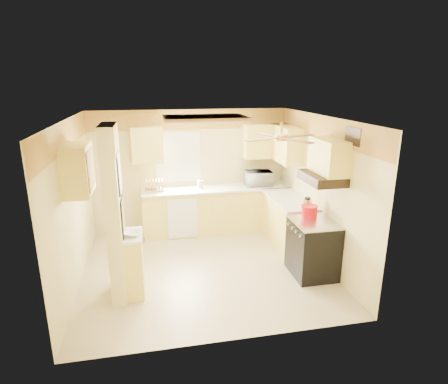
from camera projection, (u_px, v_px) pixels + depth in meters
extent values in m
plane|color=#C1B086|center=(205.00, 268.00, 6.35)|extent=(4.00, 4.00, 0.00)
plane|color=white|center=(203.00, 118.00, 5.63)|extent=(4.00, 4.00, 0.00)
plane|color=#DBCA85|center=(191.00, 171.00, 7.77)|extent=(4.00, 0.00, 4.00)
plane|color=#DBCA85|center=(230.00, 247.00, 4.20)|extent=(4.00, 0.00, 4.00)
plane|color=#DBCA85|center=(72.00, 205.00, 5.61)|extent=(0.00, 3.80, 3.80)
plane|color=#DBCA85|center=(320.00, 190.00, 6.37)|extent=(0.00, 3.80, 3.80)
cube|color=gold|center=(189.00, 120.00, 7.46)|extent=(4.00, 0.02, 0.40)
cube|color=#DBCA85|center=(114.00, 215.00, 5.21)|extent=(0.20, 0.70, 2.50)
cube|color=#EED35E|center=(135.00, 265.00, 5.48)|extent=(0.25, 0.55, 0.90)
cube|color=white|center=(132.00, 235.00, 5.35)|extent=(0.28, 0.58, 0.04)
cube|color=#EED35E|center=(217.00, 210.00, 7.82)|extent=(3.00, 0.60, 0.90)
cube|color=#EED35E|center=(289.00, 223.00, 7.11)|extent=(0.60, 1.40, 0.90)
cube|color=white|center=(217.00, 189.00, 7.67)|extent=(3.04, 0.64, 0.04)
cube|color=white|center=(289.00, 199.00, 6.97)|extent=(0.64, 1.44, 0.04)
cube|color=white|center=(183.00, 219.00, 7.38)|extent=(0.58, 0.02, 0.80)
cube|color=white|center=(178.00, 157.00, 7.63)|extent=(0.92, 0.02, 1.02)
cube|color=white|center=(178.00, 157.00, 7.63)|extent=(0.80, 0.02, 0.90)
cube|color=#EED35E|center=(147.00, 145.00, 7.28)|extent=(0.60, 0.35, 0.70)
cube|color=#EED35E|center=(265.00, 141.00, 7.73)|extent=(0.90, 0.35, 0.70)
cube|color=#EED35E|center=(286.00, 144.00, 7.34)|extent=(0.35, 1.00, 0.70)
cube|color=#EED35E|center=(77.00, 170.00, 5.23)|extent=(0.35, 0.75, 0.70)
cube|color=#EED35E|center=(329.00, 156.00, 5.62)|extent=(0.35, 0.76, 0.52)
cube|color=black|center=(313.00, 249.00, 6.02)|extent=(0.65, 0.76, 0.90)
cube|color=silver|center=(315.00, 222.00, 5.89)|extent=(0.66, 0.77, 0.02)
cylinder|color=silver|center=(301.00, 236.00, 5.62)|extent=(0.03, 0.05, 0.05)
cylinder|color=silver|center=(296.00, 232.00, 5.78)|extent=(0.03, 0.05, 0.05)
cylinder|color=silver|center=(293.00, 228.00, 5.93)|extent=(0.03, 0.05, 0.05)
cylinder|color=silver|center=(289.00, 224.00, 6.09)|extent=(0.03, 0.05, 0.05)
cube|color=black|center=(322.00, 178.00, 5.70)|extent=(0.50, 0.76, 0.14)
cube|color=black|center=(119.00, 172.00, 5.06)|extent=(0.02, 0.42, 0.57)
cube|color=white|center=(120.00, 172.00, 5.07)|extent=(0.01, 0.37, 0.52)
cube|color=black|center=(123.00, 217.00, 5.25)|extent=(0.02, 0.42, 0.57)
cube|color=yellow|center=(123.00, 217.00, 5.25)|extent=(0.01, 0.37, 0.52)
cube|color=brown|center=(205.00, 118.00, 6.13)|extent=(1.35, 0.95, 0.06)
cube|color=white|center=(205.00, 119.00, 6.14)|extent=(1.15, 0.75, 0.02)
cylinder|color=gold|center=(282.00, 127.00, 5.19)|extent=(0.04, 0.04, 0.16)
cylinder|color=gold|center=(281.00, 138.00, 5.23)|extent=(0.18, 0.18, 0.08)
cube|color=brown|center=(299.00, 136.00, 5.39)|extent=(0.55, 0.28, 0.01)
cube|color=brown|center=(267.00, 135.00, 5.49)|extent=(0.28, 0.55, 0.01)
cube|color=brown|center=(263.00, 139.00, 5.07)|extent=(0.55, 0.28, 0.01)
cube|color=brown|center=(297.00, 141.00, 4.97)|extent=(0.28, 0.55, 0.01)
cube|color=black|center=(353.00, 136.00, 5.22)|extent=(0.02, 0.40, 0.25)
imported|color=white|center=(259.00, 178.00, 7.81)|extent=(0.57, 0.40, 0.30)
imported|color=white|center=(133.00, 234.00, 5.28)|extent=(0.31, 0.31, 0.06)
cylinder|color=red|center=(309.00, 212.00, 6.10)|extent=(0.25, 0.25, 0.16)
cylinder|color=red|center=(310.00, 206.00, 6.07)|extent=(0.27, 0.27, 0.02)
cylinder|color=silver|center=(307.00, 204.00, 6.32)|extent=(0.14, 0.14, 0.19)
cylinder|color=black|center=(308.00, 198.00, 6.29)|extent=(0.10, 0.10, 0.03)
cube|color=#D6B37B|center=(155.00, 190.00, 7.44)|extent=(0.38, 0.29, 0.04)
cube|color=#D6B37B|center=(146.00, 186.00, 7.39)|extent=(0.02, 0.25, 0.21)
cube|color=#D6B37B|center=(150.00, 186.00, 7.40)|extent=(0.02, 0.25, 0.21)
cube|color=#D6B37B|center=(153.00, 186.00, 7.41)|extent=(0.02, 0.25, 0.21)
cube|color=#D6B37B|center=(156.00, 185.00, 7.43)|extent=(0.02, 0.25, 0.21)
cube|color=#D6B37B|center=(159.00, 185.00, 7.44)|extent=(0.02, 0.25, 0.21)
cube|color=#D6B37B|center=(163.00, 185.00, 7.45)|extent=(0.02, 0.25, 0.21)
cylinder|color=white|center=(150.00, 186.00, 7.40)|extent=(0.01, 0.21, 0.21)
cylinder|color=white|center=(156.00, 185.00, 7.43)|extent=(0.01, 0.21, 0.21)
cylinder|color=white|center=(200.00, 184.00, 7.65)|extent=(0.12, 0.12, 0.15)
cylinder|color=#D6B37B|center=(201.00, 182.00, 7.64)|extent=(0.01, 0.01, 0.23)
cylinder|color=#D6B37B|center=(200.00, 182.00, 7.66)|extent=(0.01, 0.01, 0.23)
cylinder|color=#D6B37B|center=(199.00, 182.00, 7.64)|extent=(0.01, 0.01, 0.23)
cylinder|color=#D6B37B|center=(200.00, 182.00, 7.62)|extent=(0.01, 0.01, 0.23)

